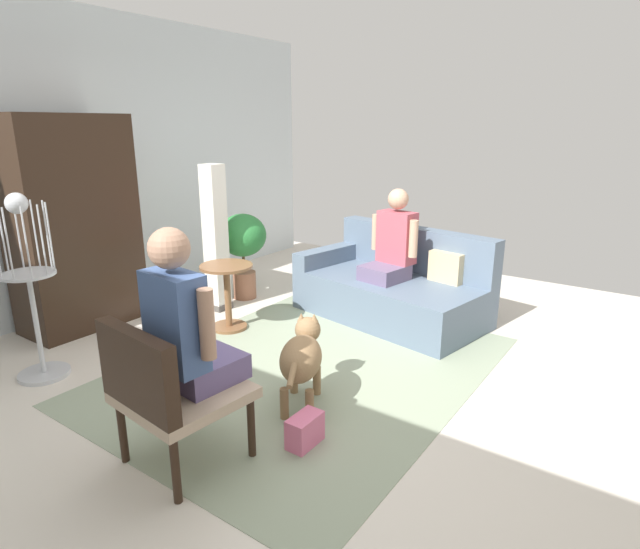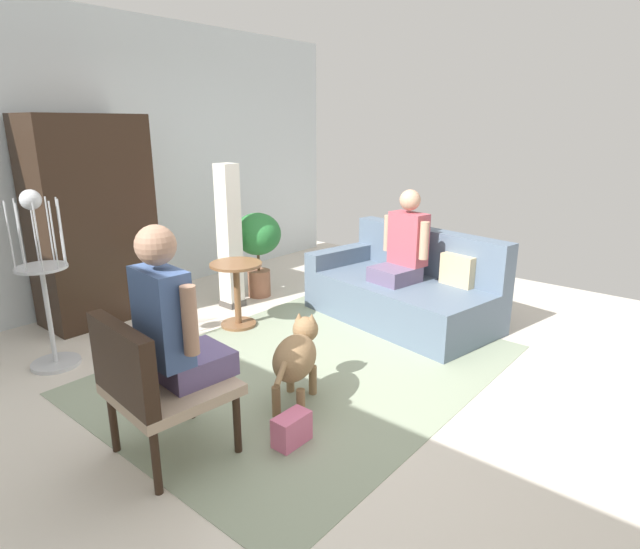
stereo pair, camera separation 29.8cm
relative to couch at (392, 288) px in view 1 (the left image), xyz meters
name	(u,v)px [view 1 (the left image)]	position (x,y,z in m)	size (l,w,h in m)	color
ground_plane	(306,379)	(-1.54, -0.10, -0.28)	(7.18, 7.18, 0.00)	beige
back_wall	(74,165)	(-1.54, 2.65, 1.15)	(6.59, 0.12, 2.86)	silver
area_rug	(307,368)	(-1.40, -0.02, -0.28)	(2.99, 2.33, 0.01)	gray
couch	(392,288)	(0.00, 0.00, 0.00)	(1.23, 1.89, 0.83)	slate
armchair	(164,387)	(-2.78, -0.12, 0.21)	(0.65, 0.65, 0.85)	black
person_on_couch	(393,244)	(-0.05, -0.01, 0.45)	(0.51, 0.51, 0.83)	slate
person_on_armchair	(184,325)	(-2.64, -0.13, 0.51)	(0.48, 0.50, 0.89)	#5E4F7C
round_end_table	(227,291)	(-1.16, 1.06, 0.08)	(0.47, 0.47, 0.60)	brown
dog	(302,356)	(-1.82, -0.28, 0.06)	(0.72, 0.46, 0.55)	olive
bird_cage_stand	(31,294)	(-2.62, 1.52, 0.36)	(0.36, 0.36, 1.36)	silver
potted_plant	(243,242)	(-0.43, 1.54, 0.33)	(0.50, 0.50, 0.91)	#996047
column_lamp	(216,240)	(-0.83, 1.52, 0.43)	(0.20, 0.20, 1.44)	#4C4742
armoire_cabinet	(73,224)	(-1.85, 2.24, 0.66)	(1.02, 0.56, 1.89)	black
handbag	(305,431)	(-2.19, -0.58, -0.19)	(0.23, 0.13, 0.19)	#D8668C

